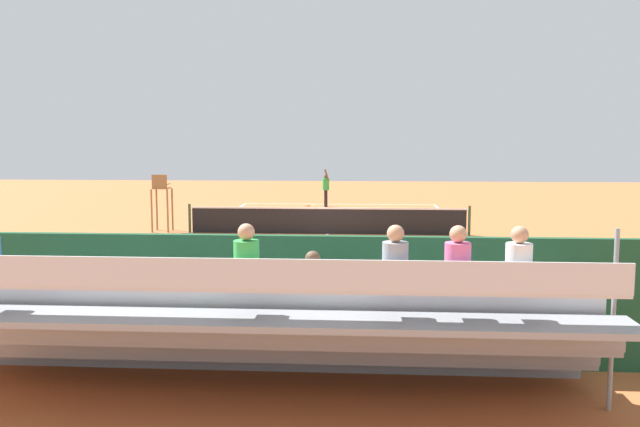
% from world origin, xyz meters
% --- Properties ---
extents(ground_plane, '(60.00, 60.00, 0.00)m').
position_xyz_m(ground_plane, '(0.00, 0.00, 0.00)').
color(ground_plane, '#BC6033').
extents(court_line_markings, '(10.10, 22.20, 0.01)m').
position_xyz_m(court_line_markings, '(0.00, -0.04, 0.00)').
color(court_line_markings, white).
rests_on(court_line_markings, ground).
extents(tennis_net, '(10.30, 0.10, 1.07)m').
position_xyz_m(tennis_net, '(0.00, 0.00, 0.50)').
color(tennis_net, black).
rests_on(tennis_net, ground).
extents(backdrop_wall, '(18.00, 0.16, 2.00)m').
position_xyz_m(backdrop_wall, '(0.00, 14.00, 1.00)').
color(backdrop_wall, '#1E4C2D').
rests_on(backdrop_wall, ground).
extents(bleacher_stand, '(9.06, 2.40, 2.48)m').
position_xyz_m(bleacher_stand, '(-0.08, 15.43, 0.97)').
color(bleacher_stand, gray).
rests_on(bleacher_stand, ground).
extents(umpire_chair, '(0.67, 0.67, 2.14)m').
position_xyz_m(umpire_chair, '(6.20, -0.17, 1.31)').
color(umpire_chair, olive).
rests_on(umpire_chair, ground).
extents(courtside_bench, '(1.80, 0.40, 0.93)m').
position_xyz_m(courtside_bench, '(-3.07, 13.27, 0.56)').
color(courtside_bench, '#33383D').
rests_on(courtside_bench, ground).
extents(equipment_bag, '(0.90, 0.36, 0.36)m').
position_xyz_m(equipment_bag, '(-1.43, 13.40, 0.18)').
color(equipment_bag, black).
rests_on(equipment_bag, ground).
extents(tennis_player, '(0.43, 0.55, 1.93)m').
position_xyz_m(tennis_player, '(0.64, -9.65, 1.02)').
color(tennis_player, black).
rests_on(tennis_player, ground).
extents(tennis_racket, '(0.58, 0.41, 0.03)m').
position_xyz_m(tennis_racket, '(1.34, -9.96, 0.01)').
color(tennis_racket, black).
rests_on(tennis_racket, ground).
extents(tennis_ball_near, '(0.07, 0.07, 0.07)m').
position_xyz_m(tennis_ball_near, '(1.83, -8.87, 0.03)').
color(tennis_ball_near, '#CCDB33').
rests_on(tennis_ball_near, ground).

